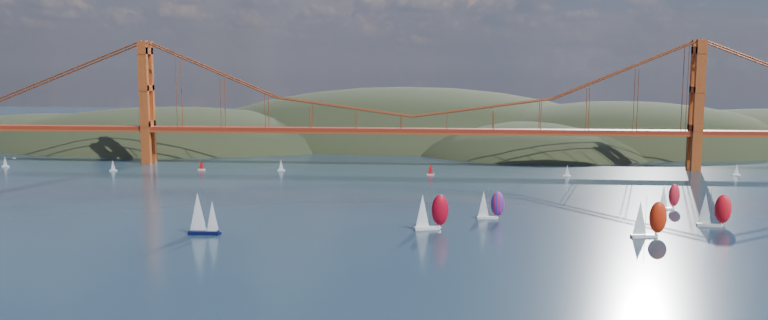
{
  "coord_description": "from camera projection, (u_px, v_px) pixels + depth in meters",
  "views": [
    {
      "loc": [
        16.69,
        -146.69,
        45.11
      ],
      "look_at": [
        -4.56,
        90.0,
        14.31
      ],
      "focal_mm": 35.0,
      "sensor_mm": 36.0,
      "label": 1
    }
  ],
  "objects": [
    {
      "name": "distant_boat_1",
      "position": [
        113.0,
        165.0,
        314.86
      ],
      "size": [
        3.0,
        2.0,
        4.7
      ],
      "color": "silver",
      "rests_on": "ground"
    },
    {
      "name": "sloop_navy",
      "position": [
        202.0,
        214.0,
        197.72
      ],
      "size": [
        8.12,
        4.65,
        12.55
      ],
      "rotation": [
        0.0,
        0.0,
        0.04
      ],
      "color": "black",
      "rests_on": "ground"
    },
    {
      "name": "distant_boat_8",
      "position": [
        567.0,
        171.0,
        298.73
      ],
      "size": [
        3.0,
        2.0,
        4.7
      ],
      "color": "silver",
      "rests_on": "ground"
    },
    {
      "name": "racer_2",
      "position": [
        714.0,
        209.0,
        207.52
      ],
      "size": [
        9.11,
        4.16,
        10.31
      ],
      "rotation": [
        0.0,
        0.0,
        -0.12
      ],
      "color": "silver",
      "rests_on": "ground"
    },
    {
      "name": "distant_boat_3",
      "position": [
        281.0,
        165.0,
        315.27
      ],
      "size": [
        3.0,
        2.0,
        4.7
      ],
      "color": "silver",
      "rests_on": "ground"
    },
    {
      "name": "ground",
      "position": [
        367.0,
        286.0,
        152.16
      ],
      "size": [
        1200.0,
        1200.0,
        0.0
      ],
      "primitive_type": "plane",
      "color": "black",
      "rests_on": "ground"
    },
    {
      "name": "distant_boat_0",
      "position": [
        5.0,
        162.0,
        326.95
      ],
      "size": [
        3.0,
        2.0,
        4.7
      ],
      "color": "silver",
      "rests_on": "ground"
    },
    {
      "name": "headlands",
      "position": [
        500.0,
        165.0,
        424.65
      ],
      "size": [
        725.0,
        225.0,
        96.0
      ],
      "color": "black",
      "rests_on": "ground"
    },
    {
      "name": "distant_boat_4",
      "position": [
        737.0,
        170.0,
        301.84
      ],
      "size": [
        3.0,
        2.0,
        4.7
      ],
      "color": "silver",
      "rests_on": "ground"
    },
    {
      "name": "racer_1",
      "position": [
        649.0,
        218.0,
        194.47
      ],
      "size": [
        9.55,
        4.78,
        10.74
      ],
      "rotation": [
        0.0,
        0.0,
        0.17
      ],
      "color": "white",
      "rests_on": "ground"
    },
    {
      "name": "racer_3",
      "position": [
        669.0,
        196.0,
        231.43
      ],
      "size": [
        8.05,
        5.76,
        9.04
      ],
      "rotation": [
        0.0,
        0.0,
        0.44
      ],
      "color": "white",
      "rests_on": "ground"
    },
    {
      "name": "distant_boat_2",
      "position": [
        201.0,
        165.0,
        317.43
      ],
      "size": [
        3.0,
        2.0,
        4.7
      ],
      "color": "silver",
      "rests_on": "ground"
    },
    {
      "name": "bridge",
      "position": [
        409.0,
        93.0,
        325.97
      ],
      "size": [
        552.0,
        12.0,
        55.0
      ],
      "color": "maroon",
      "rests_on": "ground"
    },
    {
      "name": "racer_rwb",
      "position": [
        490.0,
        204.0,
        217.63
      ],
      "size": [
        8.0,
        3.36,
        9.12
      ],
      "rotation": [
        0.0,
        0.0,
        0.07
      ],
      "color": "silver",
      "rests_on": "ground"
    },
    {
      "name": "racer_0",
      "position": [
        431.0,
        211.0,
        203.72
      ],
      "size": [
        9.7,
        5.61,
        10.87
      ],
      "rotation": [
        0.0,
        0.0,
        0.26
      ],
      "color": "white",
      "rests_on": "ground"
    },
    {
      "name": "distant_boat_9",
      "position": [
        431.0,
        169.0,
        303.28
      ],
      "size": [
        3.0,
        2.0,
        4.7
      ],
      "color": "silver",
      "rests_on": "ground"
    },
    {
      "name": "gull",
      "position": [
        14.0,
        158.0,
        175.46
      ],
      "size": [
        0.9,
        0.25,
        0.17
      ],
      "color": "white",
      "rests_on": "ground"
    }
  ]
}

